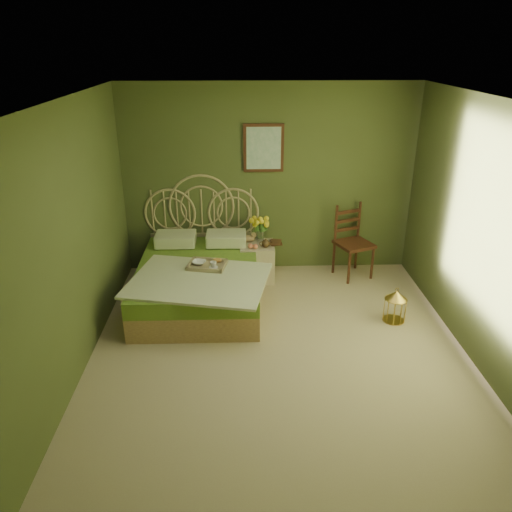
{
  "coord_description": "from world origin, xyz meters",
  "views": [
    {
      "loc": [
        -0.4,
        -4.44,
        3.08
      ],
      "look_at": [
        -0.22,
        1.0,
        0.71
      ],
      "focal_mm": 35.0,
      "sensor_mm": 36.0,
      "label": 1
    }
  ],
  "objects_px": {
    "birdcage": "(395,306)",
    "nightstand": "(257,255)",
    "chair": "(353,237)",
    "bed": "(199,277)"
  },
  "relations": [
    {
      "from": "chair",
      "to": "birdcage",
      "type": "height_order",
      "value": "chair"
    },
    {
      "from": "nightstand",
      "to": "chair",
      "type": "xyz_separation_m",
      "value": [
        1.34,
        0.11,
        0.22
      ]
    },
    {
      "from": "chair",
      "to": "birdcage",
      "type": "distance_m",
      "value": 1.4
    },
    {
      "from": "nightstand",
      "to": "birdcage",
      "type": "xyz_separation_m",
      "value": [
        1.58,
        -1.22,
        -0.15
      ]
    },
    {
      "from": "bed",
      "to": "nightstand",
      "type": "relative_size",
      "value": 2.37
    },
    {
      "from": "birdcage",
      "to": "nightstand",
      "type": "bearing_deg",
      "value": 142.41
    },
    {
      "from": "bed",
      "to": "nightstand",
      "type": "distance_m",
      "value": 0.97
    },
    {
      "from": "chair",
      "to": "birdcage",
      "type": "bearing_deg",
      "value": -102.17
    },
    {
      "from": "nightstand",
      "to": "birdcage",
      "type": "relative_size",
      "value": 2.42
    },
    {
      "from": "nightstand",
      "to": "chair",
      "type": "distance_m",
      "value": 1.36
    }
  ]
}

